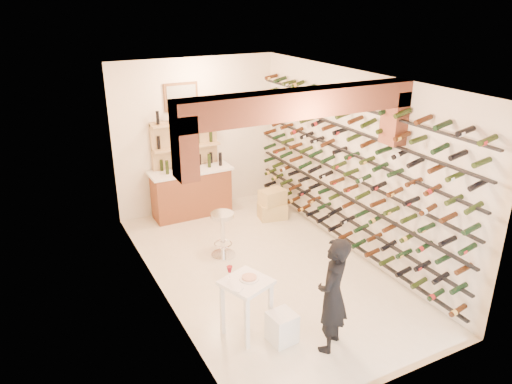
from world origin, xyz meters
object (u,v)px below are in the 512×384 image
white_stool (282,327)px  wine_rack (343,169)px  chrome_barstool (223,231)px  tasting_table (246,290)px  crate_lower (272,211)px  back_counter (192,191)px  person (333,295)px

white_stool → wine_rack: bearing=38.5°
chrome_barstool → tasting_table: bearing=-105.4°
white_stool → crate_lower: 3.90m
back_counter → chrome_barstool: back_counter is taller
tasting_table → person: 1.14m
wine_rack → person: wine_rack is taller
wine_rack → white_stool: bearing=-141.5°
back_counter → person: 4.79m
white_stool → chrome_barstool: bearing=84.6°
back_counter → chrome_barstool: size_ratio=2.04×
wine_rack → person: size_ratio=3.59×
wine_rack → chrome_barstool: (-1.97, 0.73, -1.07)m
tasting_table → person: person is taller
white_stool → crate_lower: size_ratio=0.77×
back_counter → tasting_table: (-0.72, -4.03, 0.15)m
wine_rack → crate_lower: wine_rack is taller
tasting_table → chrome_barstool: 2.19m
back_counter → crate_lower: size_ratio=3.07×
back_counter → crate_lower: (1.41, -0.94, -0.37)m
wine_rack → chrome_barstool: bearing=159.7°
person → tasting_table: bearing=-78.2°
person → crate_lower: size_ratio=2.87×
white_stool → person: bearing=-37.2°
wine_rack → crate_lower: bearing=103.8°
wine_rack → back_counter: wine_rack is taller
tasting_table → person: bearing=-61.7°
tasting_table → crate_lower: tasting_table is taller
wine_rack → crate_lower: size_ratio=10.30×
person → crate_lower: (1.28, 3.85, -0.63)m
back_counter → chrome_barstool: 1.93m
wine_rack → tasting_table: 3.03m
white_stool → person: person is taller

